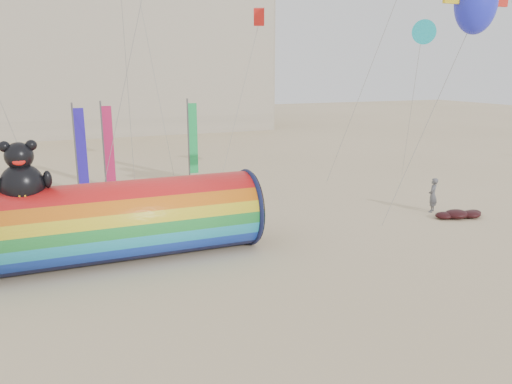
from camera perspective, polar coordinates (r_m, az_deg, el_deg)
name	(u,v)px	position (r m, az deg, el deg)	size (l,w,h in m)	color
ground	(259,266)	(18.31, 0.33, -8.50)	(160.00, 160.00, 0.00)	#CCB58C
windsock_assembly	(122,219)	(19.21, -15.05, -2.94)	(10.27, 3.13, 4.73)	red
kite_handler	(433,195)	(26.39, 19.55, -0.34)	(0.63, 0.41, 1.73)	#53555B
fabric_bundle	(459,214)	(26.02, 22.20, -2.35)	(2.62, 1.35, 0.41)	#3D0B0D
festival_banners	(129,144)	(30.92, -14.32, 5.36)	(7.55, 1.65, 5.20)	#59595E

